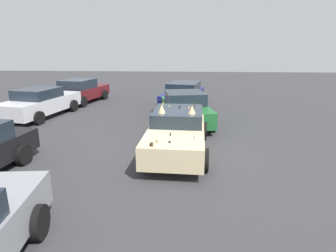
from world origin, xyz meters
TOP-DOWN VIEW (x-y plane):
  - ground_plane at (0.00, 0.00)m, footprint 60.00×60.00m
  - art_car_decorated at (0.07, -0.00)m, footprint 4.70×2.18m
  - parked_sedan_row_back_center at (7.34, -0.09)m, footprint 4.45×2.69m
  - parked_sedan_far_left at (4.46, 6.98)m, footprint 4.73×2.62m
  - parked_sedan_behind_right at (3.49, -0.24)m, footprint 4.29×2.61m
  - parked_sedan_behind_left at (8.15, 6.33)m, footprint 4.40×2.67m

SIDE VIEW (x-z plane):
  - ground_plane at x=0.00m, z-range 0.00..0.00m
  - art_car_decorated at x=0.07m, z-range -0.11..1.53m
  - parked_sedan_row_back_center at x=7.34m, z-range 0.02..1.42m
  - parked_sedan_far_left at x=4.46m, z-range 0.00..1.44m
  - parked_sedan_behind_left at x=8.15m, z-range 0.00..1.45m
  - parked_sedan_behind_right at x=3.49m, z-range -0.01..1.46m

